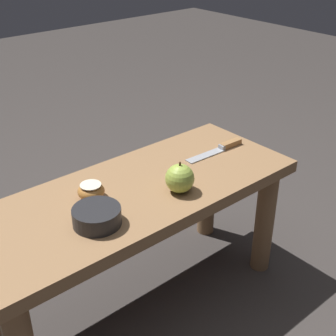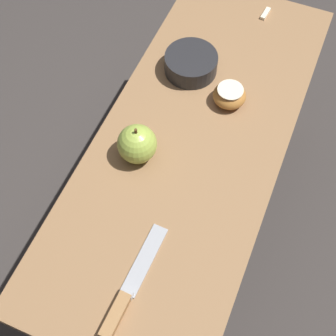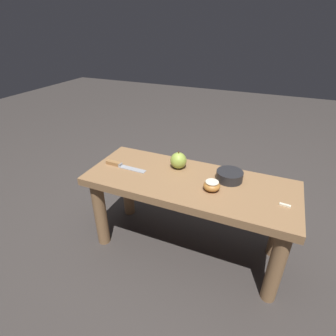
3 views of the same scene
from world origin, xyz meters
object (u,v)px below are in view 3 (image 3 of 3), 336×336
object	(u,v)px
knife	(120,165)
apple_cut	(212,186)
wooden_bench	(188,195)
bowl	(229,176)
apple_whole	(178,160)

from	to	relation	value
knife	apple_cut	world-z (taller)	apple_cut
wooden_bench	apple_cut	world-z (taller)	apple_cut
bowl	knife	bearing A→B (deg)	-170.84
wooden_bench	bowl	bearing A→B (deg)	23.29
apple_cut	wooden_bench	bearing A→B (deg)	161.54
apple_whole	bowl	xyz separation A→B (m)	(0.28, -0.02, -0.02)
wooden_bench	apple_whole	distance (m)	0.19
knife	apple_cut	bearing A→B (deg)	-0.90
apple_whole	bowl	size ratio (longest dim) A/B	0.75
apple_whole	apple_cut	size ratio (longest dim) A/B	1.25
wooden_bench	apple_whole	bearing A→B (deg)	134.80
apple_cut	bowl	world-z (taller)	bowl
wooden_bench	apple_cut	bearing A→B (deg)	-18.46
knife	bowl	distance (m)	0.58
wooden_bench	apple_cut	xyz separation A→B (m)	(0.12, -0.04, 0.11)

